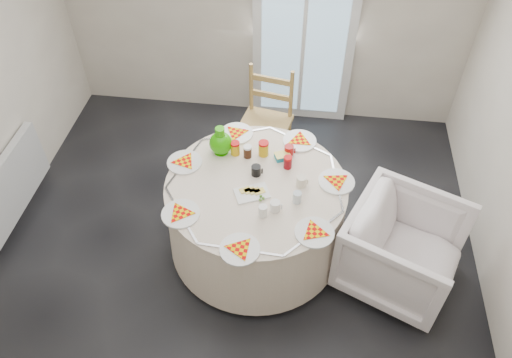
# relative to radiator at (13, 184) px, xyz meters

# --- Properties ---
(floor) EXTENTS (4.00, 4.00, 0.00)m
(floor) POSITION_rel_radiator_xyz_m (1.94, -0.20, -0.38)
(floor) COLOR black
(floor) RESTS_ON ground
(glass_door) EXTENTS (1.00, 0.08, 2.10)m
(glass_door) POSITION_rel_radiator_xyz_m (2.34, 1.75, 0.67)
(glass_door) COLOR silver
(glass_door) RESTS_ON floor
(radiator) EXTENTS (0.07, 1.00, 0.55)m
(radiator) POSITION_rel_radiator_xyz_m (0.00, 0.00, 0.00)
(radiator) COLOR silver
(radiator) RESTS_ON floor
(table) EXTENTS (1.42, 1.42, 0.72)m
(table) POSITION_rel_radiator_xyz_m (2.10, -0.08, -0.01)
(table) COLOR beige
(table) RESTS_ON floor
(wooden_chair) EXTENTS (0.52, 0.50, 1.00)m
(wooden_chair) POSITION_rel_radiator_xyz_m (2.06, 0.93, 0.09)
(wooden_chair) COLOR #9F8445
(wooden_chair) RESTS_ON floor
(armchair) EXTENTS (1.01, 1.03, 0.82)m
(armchair) POSITION_rel_radiator_xyz_m (3.25, -0.27, 0.01)
(armchair) COLOR white
(armchair) RESTS_ON floor
(place_settings) EXTENTS (1.92, 1.92, 0.03)m
(place_settings) POSITION_rel_radiator_xyz_m (2.10, -0.08, 0.39)
(place_settings) COLOR white
(place_settings) RESTS_ON table
(jar_cluster) EXTENTS (0.54, 0.41, 0.14)m
(jar_cluster) POSITION_rel_radiator_xyz_m (2.10, 0.19, 0.44)
(jar_cluster) COLOR #98531C
(jar_cluster) RESTS_ON table
(butter_tub) EXTENTS (0.15, 0.13, 0.05)m
(butter_tub) POSITION_rel_radiator_xyz_m (2.27, 0.23, 0.41)
(butter_tub) COLOR teal
(butter_tub) RESTS_ON table
(green_pitcher) EXTENTS (0.23, 0.23, 0.24)m
(green_pitcher) POSITION_rel_radiator_xyz_m (1.78, 0.25, 0.49)
(green_pitcher) COLOR #25A202
(green_pitcher) RESTS_ON table
(cheese_platter) EXTENTS (0.29, 0.25, 0.03)m
(cheese_platter) POSITION_rel_radiator_xyz_m (2.09, -0.18, 0.39)
(cheese_platter) COLOR white
(cheese_platter) RESTS_ON table
(mugs_glasses) EXTENTS (0.68, 0.68, 0.10)m
(mugs_glasses) POSITION_rel_radiator_xyz_m (2.27, -0.09, 0.43)
(mugs_glasses) COLOR #A6A6A6
(mugs_glasses) RESTS_ON table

